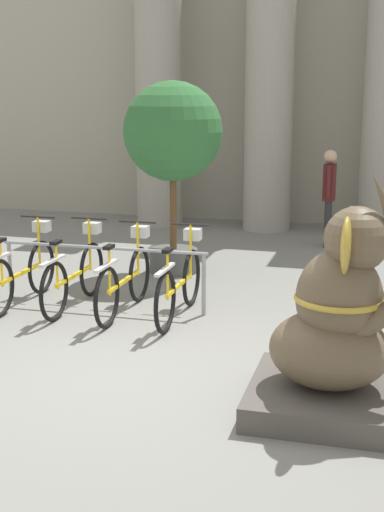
# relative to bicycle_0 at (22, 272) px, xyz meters

# --- Properties ---
(ground_plane) EXTENTS (60.00, 60.00, 0.00)m
(ground_plane) POSITION_rel_bicycle_0_xyz_m (2.11, -1.81, -0.42)
(ground_plane) COLOR slate
(building_facade) EXTENTS (20.00, 0.20, 6.00)m
(building_facade) POSITION_rel_bicycle_0_xyz_m (2.11, 6.79, 2.58)
(building_facade) COLOR #A39E8E
(building_facade) RESTS_ON ground_plane
(column_left) EXTENTS (1.14, 1.14, 5.16)m
(column_left) POSITION_rel_bicycle_0_xyz_m (-0.06, 5.79, 2.21)
(column_left) COLOR gray
(column_left) RESTS_ON ground_plane
(column_middle) EXTENTS (1.14, 1.14, 5.16)m
(column_middle) POSITION_rel_bicycle_0_xyz_m (2.11, 5.79, 2.21)
(column_middle) COLOR gray
(column_middle) RESTS_ON ground_plane
(bike_rack) EXTENTS (2.65, 0.05, 0.77)m
(bike_rack) POSITION_rel_bicycle_0_xyz_m (1.02, 0.14, 0.16)
(bike_rack) COLOR gray
(bike_rack) RESTS_ON ground_plane
(bicycle_0) EXTENTS (0.48, 1.80, 1.04)m
(bicycle_0) POSITION_rel_bicycle_0_xyz_m (0.00, 0.00, 0.00)
(bicycle_0) COLOR black
(bicycle_0) RESTS_ON ground_plane
(bicycle_1) EXTENTS (0.48, 1.80, 1.04)m
(bicycle_1) POSITION_rel_bicycle_0_xyz_m (0.68, 0.07, 0.00)
(bicycle_1) COLOR black
(bicycle_1) RESTS_ON ground_plane
(bicycle_2) EXTENTS (0.48, 1.80, 1.04)m
(bicycle_2) POSITION_rel_bicycle_0_xyz_m (1.36, -0.01, 0.00)
(bicycle_2) COLOR black
(bicycle_2) RESTS_ON ground_plane
(bicycle_3) EXTENTS (0.48, 1.80, 1.04)m
(bicycle_3) POSITION_rel_bicycle_0_xyz_m (2.05, -0.01, 0.00)
(bicycle_3) COLOR black
(bicycle_3) RESTS_ON ground_plane
(elephant_statue) EXTENTS (1.28, 1.28, 2.02)m
(elephant_statue) POSITION_rel_bicycle_0_xyz_m (3.98, -2.11, 0.26)
(elephant_statue) COLOR #4C4742
(elephant_statue) RESTS_ON ground_plane
(person_pedestrian) EXTENTS (0.22, 0.47, 1.66)m
(person_pedestrian) POSITION_rel_bicycle_0_xyz_m (3.39, 4.48, 0.58)
(person_pedestrian) COLOR #28282D
(person_pedestrian) RESTS_ON ground_plane
(potted_tree) EXTENTS (1.42, 1.42, 2.77)m
(potted_tree) POSITION_rel_bicycle_0_xyz_m (1.34, 2.08, 1.53)
(potted_tree) COLOR #4C4C4C
(potted_tree) RESTS_ON ground_plane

